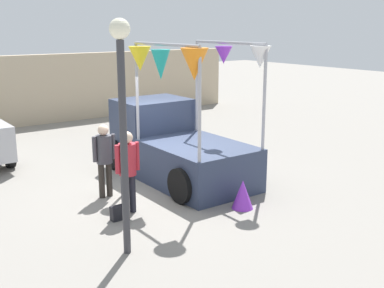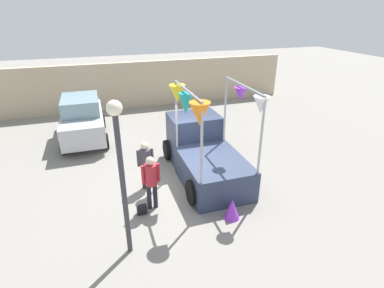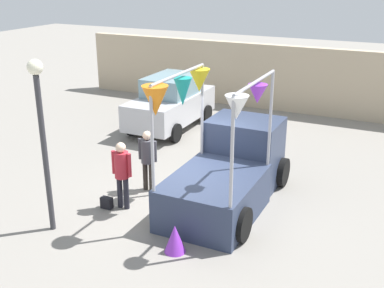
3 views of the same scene
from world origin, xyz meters
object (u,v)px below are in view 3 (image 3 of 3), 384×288
at_px(parked_car, 171,102).
at_px(street_lamp, 41,122).
at_px(folded_kite_bundle_violet, 175,239).
at_px(handbag, 107,203).
at_px(person_vendor, 148,155).
at_px(vendor_truck, 230,166).
at_px(person_customer, 122,169).

distance_m(parked_car, street_lamp, 7.67).
distance_m(parked_car, folded_kite_bundle_violet, 8.10).
height_order(handbag, street_lamp, street_lamp).
xyz_separation_m(person_vendor, handbag, (-0.39, -1.32, -0.83)).
bearing_deg(parked_car, street_lamp, -82.34).
relative_size(street_lamp, folded_kite_bundle_violet, 6.28).
bearing_deg(folded_kite_bundle_violet, vendor_truck, 87.88).
xyz_separation_m(person_vendor, folded_kite_bundle_violet, (1.96, -2.27, -0.67)).
height_order(person_customer, person_vendor, person_customer).
xyz_separation_m(vendor_truck, person_customer, (-2.10, -1.56, 0.13)).
relative_size(person_customer, person_vendor, 1.03).
bearing_deg(parked_car, handbag, -76.12).
xyz_separation_m(vendor_truck, handbag, (-2.45, -1.76, -0.74)).
xyz_separation_m(vendor_truck, street_lamp, (-2.97, -3.08, 1.59)).
xyz_separation_m(person_customer, handbag, (-0.35, -0.20, -0.87)).
height_order(vendor_truck, parked_car, vendor_truck).
bearing_deg(folded_kite_bundle_violet, person_customer, 150.00).
relative_size(vendor_truck, folded_kite_bundle_violet, 6.86).
bearing_deg(person_customer, handbag, -150.26).
xyz_separation_m(handbag, folded_kite_bundle_violet, (2.35, -0.96, 0.16)).
bearing_deg(street_lamp, handbag, 68.74).
height_order(person_vendor, handbag, person_vendor).
bearing_deg(folded_kite_bundle_violet, person_vendor, 130.84).
distance_m(street_lamp, folded_kite_bundle_violet, 3.61).
distance_m(vendor_truck, handbag, 3.11).
relative_size(vendor_truck, street_lamp, 1.09).
bearing_deg(vendor_truck, person_customer, -143.48).
distance_m(person_vendor, street_lamp, 3.16).
relative_size(vendor_truck, person_vendor, 2.55).
xyz_separation_m(parked_car, handbag, (1.51, -6.13, -0.80)).
relative_size(handbag, folded_kite_bundle_violet, 0.47).
bearing_deg(person_vendor, vendor_truck, 12.07).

